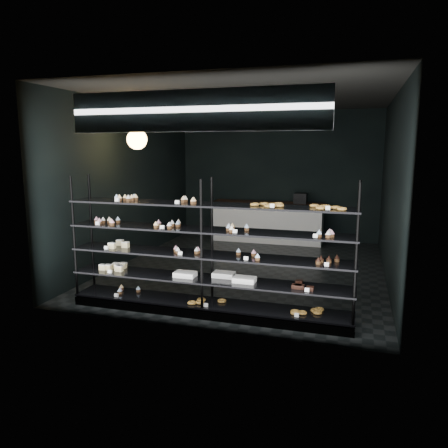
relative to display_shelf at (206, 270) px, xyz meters
The scene contains 5 objects.
room 2.64m from the display_shelf, 89.43° to the left, with size 5.01×6.01×3.20m.
display_shelf is the anchor object (origin of this frame).
signage 2.17m from the display_shelf, 87.06° to the right, with size 3.30×0.05×0.50m.
pendant_lamp 2.99m from the display_shelf, 139.76° to the left, with size 0.35×0.35×0.91m.
service_counter 4.95m from the display_shelf, 91.12° to the left, with size 2.76×0.65×1.23m.
Camera 1 is at (1.93, -7.98, 2.32)m, focal length 35.00 mm.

